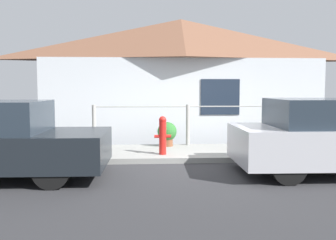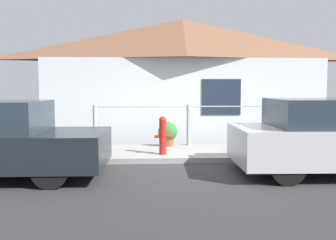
{
  "view_description": "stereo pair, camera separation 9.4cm",
  "coord_description": "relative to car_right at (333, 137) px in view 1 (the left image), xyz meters",
  "views": [
    {
      "loc": [
        -1.08,
        -7.73,
        1.59
      ],
      "look_at": [
        -0.6,
        0.3,
        0.9
      ],
      "focal_mm": 40.0,
      "sensor_mm": 36.0,
      "label": 1
    },
    {
      "loc": [
        -0.98,
        -7.74,
        1.59
      ],
      "look_at": [
        -0.6,
        0.3,
        0.9
      ],
      "focal_mm": 40.0,
      "sensor_mm": 36.0,
      "label": 2
    }
  ],
  "objects": [
    {
      "name": "car_right",
      "position": [
        0.0,
        0.0,
        0.0
      ],
      "size": [
        3.7,
        1.79,
        1.39
      ],
      "rotation": [
        0.0,
        0.0,
        -0.02
      ],
      "color": "#B7B7BC",
      "rests_on": "ground_plane"
    },
    {
      "name": "sidewalk",
      "position": [
        -2.37,
        2.08,
        -0.63
      ],
      "size": [
        24.0,
        1.98,
        0.12
      ],
      "color": "gray",
      "rests_on": "ground_plane"
    },
    {
      "name": "house",
      "position": [
        -2.36,
        4.81,
        2.19
      ],
      "size": [
        8.49,
        2.23,
        3.68
      ],
      "color": "silver",
      "rests_on": "ground_plane"
    },
    {
      "name": "fence",
      "position": [
        -2.37,
        2.92,
        0.01
      ],
      "size": [
        4.9,
        0.1,
        1.05
      ],
      "color": "#999993",
      "rests_on": "sidewalk"
    },
    {
      "name": "ground_plane",
      "position": [
        -2.37,
        1.09,
        -0.69
      ],
      "size": [
        60.0,
        60.0,
        0.0
      ],
      "primitive_type": "plane",
      "color": "#2D2D30"
    },
    {
      "name": "fire_hydrant",
      "position": [
        -3.08,
        1.56,
        -0.13
      ],
      "size": [
        0.37,
        0.17,
        0.85
      ],
      "color": "red",
      "rests_on": "sidewalk"
    },
    {
      "name": "potted_plant_near_hydrant",
      "position": [
        -2.91,
        2.75,
        -0.23
      ],
      "size": [
        0.49,
        0.49,
        0.62
      ],
      "color": "brown",
      "rests_on": "sidewalk"
    }
  ]
}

